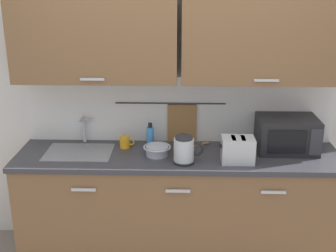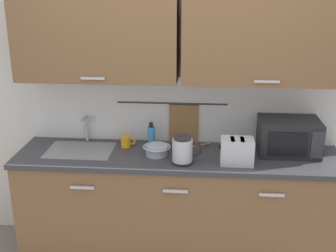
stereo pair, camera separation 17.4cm
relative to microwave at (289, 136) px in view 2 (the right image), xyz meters
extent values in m
cube|color=brown|center=(-0.85, -0.11, -0.61)|extent=(2.50, 0.60, 0.86)
cube|color=#B7B7BC|center=(-1.54, -0.42, -0.30)|extent=(0.18, 0.02, 0.02)
cube|color=#B7B7BC|center=(-0.85, -0.42, -0.30)|extent=(0.18, 0.02, 0.02)
cube|color=#B7B7BC|center=(-0.17, -0.42, -0.30)|extent=(0.18, 0.02, 0.02)
cube|color=#333338|center=(-0.85, -0.11, -0.16)|extent=(2.53, 0.63, 0.04)
cube|color=#9EA0A5|center=(-1.64, -0.09, -0.18)|extent=(0.52, 0.38, 0.09)
cube|color=silver|center=(-0.85, 0.22, 0.21)|extent=(3.70, 0.06, 2.50)
cube|color=silver|center=(-0.85, 0.19, 0.14)|extent=(2.50, 0.01, 0.55)
cube|color=brown|center=(-1.49, 0.03, 0.77)|extent=(1.23, 0.33, 0.70)
cube|color=#B7B7BC|center=(-1.49, -0.15, 0.47)|extent=(0.18, 0.01, 0.02)
cube|color=brown|center=(-0.22, 0.03, 0.77)|extent=(1.23, 0.33, 0.70)
cube|color=#B7B7BC|center=(-0.22, -0.15, 0.47)|extent=(0.18, 0.01, 0.02)
cylinder|color=#333338|center=(-0.92, 0.17, 0.19)|extent=(0.90, 0.01, 0.01)
cube|color=olive|center=(-0.83, 0.17, 0.01)|extent=(0.24, 0.02, 0.34)
cylinder|color=#B2B5BA|center=(-1.64, 0.14, -0.03)|extent=(0.03, 0.03, 0.22)
cylinder|color=#B2B5BA|center=(-1.64, 0.06, 0.07)|extent=(0.02, 0.16, 0.02)
cube|color=#B2B5BA|center=(-1.60, 0.14, 0.06)|extent=(0.07, 0.02, 0.01)
cube|color=black|center=(0.00, 0.00, 0.00)|extent=(0.46, 0.34, 0.27)
cube|color=black|center=(-0.04, -0.17, 0.00)|extent=(0.29, 0.01, 0.18)
cube|color=#2D2D33|center=(0.18, -0.17, 0.00)|extent=(0.09, 0.01, 0.21)
cylinder|color=black|center=(-0.81, -0.27, -0.13)|extent=(0.16, 0.16, 0.02)
cylinder|color=#B2B7BC|center=(-0.81, -0.27, -0.03)|extent=(0.15, 0.15, 0.17)
cylinder|color=#262628|center=(-0.81, -0.27, 0.06)|extent=(0.13, 0.13, 0.02)
torus|color=black|center=(-0.72, -0.27, -0.02)|extent=(0.11, 0.02, 0.11)
cylinder|color=#3F8CD8|center=(-1.08, 0.06, -0.06)|extent=(0.06, 0.06, 0.16)
cylinder|color=black|center=(-1.08, 0.06, 0.04)|extent=(0.03, 0.03, 0.04)
cylinder|color=orange|center=(-1.29, 0.02, -0.09)|extent=(0.08, 0.08, 0.09)
torus|color=orange|center=(-1.24, 0.02, -0.09)|extent=(0.06, 0.01, 0.06)
cylinder|color=#A5ADB7|center=(-1.02, -0.14, -0.10)|extent=(0.17, 0.17, 0.07)
torus|color=#A5ADB7|center=(-1.02, -0.14, -0.07)|extent=(0.21, 0.21, 0.01)
cube|color=#B7BABF|center=(-0.41, -0.24, -0.04)|extent=(0.24, 0.17, 0.19)
cube|color=black|center=(-0.45, -0.24, 0.05)|extent=(0.03, 0.12, 0.01)
cube|color=black|center=(-0.38, -0.24, 0.05)|extent=(0.03, 0.12, 0.01)
cube|color=black|center=(-0.54, -0.24, -0.01)|extent=(0.02, 0.02, 0.02)
cube|color=#9E7042|center=(-0.74, 0.05, -0.13)|extent=(0.20, 0.13, 0.01)
ellipsoid|color=#9E7042|center=(-0.63, 0.12, -0.13)|extent=(0.07, 0.07, 0.01)
camera|label=1|loc=(-0.84, -3.27, 1.17)|focal=46.85mm
camera|label=2|loc=(-0.67, -3.26, 1.17)|focal=46.85mm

